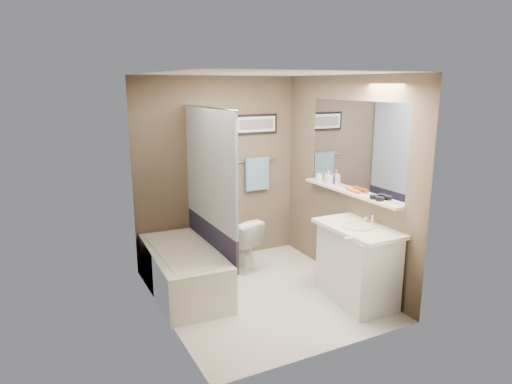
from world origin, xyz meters
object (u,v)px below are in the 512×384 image
toilet (237,243)px  glass_jar (320,177)px  candle_bowl_near (380,199)px  hair_brush_front (353,190)px  bathtub (184,271)px  soap_bottle (328,177)px  vanity (357,265)px  candle_bowl_far (374,197)px

toilet → glass_jar: bearing=141.9°
candle_bowl_near → hair_brush_front: (0.00, 0.43, 0.00)m
bathtub → toilet: toilet is taller
toilet → glass_jar: 1.33m
toilet → soap_bottle: size_ratio=3.93×
vanity → candle_bowl_near: 0.76m
candle_bowl_near → soap_bottle: bearing=90.0°
vanity → candle_bowl_near: size_ratio=10.00×
bathtub → soap_bottle: (1.79, -0.22, 0.95)m
toilet → hair_brush_front: bearing=116.5°
candle_bowl_near → glass_jar: glass_jar is taller
vanity → toilet: bearing=125.4°
vanity → candle_bowl_near: candle_bowl_near is taller
vanity → hair_brush_front: (0.19, 0.35, 0.74)m
candle_bowl_far → glass_jar: 1.00m
candle_bowl_far → hair_brush_front: (0.00, 0.34, 0.00)m
hair_brush_front → glass_jar: size_ratio=2.20×
candle_bowl_near → glass_jar: size_ratio=0.90×
candle_bowl_far → glass_jar: glass_jar is taller
toilet → hair_brush_front: (0.97, -1.05, 0.81)m
soap_bottle → vanity: bearing=-102.7°
toilet → candle_bowl_far: size_ratio=7.36×
hair_brush_front → candle_bowl_near: bearing=-90.0°
toilet → vanity: bearing=103.0°
bathtub → vanity: bearing=-30.5°
glass_jar → toilet: bearing=158.1°
toilet → candle_bowl_far: 1.87m
vanity → soap_bottle: size_ratio=5.33×
bathtub → candle_bowl_far: size_ratio=16.67×
bathtub → hair_brush_front: 2.11m
toilet → candle_bowl_near: 1.94m
bathtub → glass_jar: glass_jar is taller
soap_bottle → candle_bowl_near: bearing=-90.0°
candle_bowl_far → soap_bottle: (0.00, 0.81, 0.06)m
hair_brush_front → glass_jar: (0.00, 0.66, 0.03)m
vanity → glass_jar: glass_jar is taller
candle_bowl_near → hair_brush_front: size_ratio=0.41×
bathtub → vanity: 1.92m
candle_bowl_far → soap_bottle: size_ratio=0.53×
toilet → hair_brush_front: hair_brush_front is taller
vanity → soap_bottle: 1.16m
vanity → hair_brush_front: bearing=68.3°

